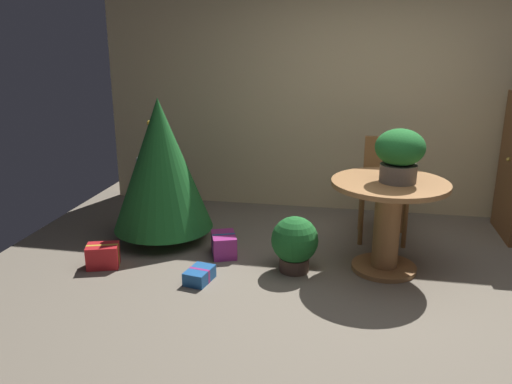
{
  "coord_description": "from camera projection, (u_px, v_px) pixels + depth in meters",
  "views": [
    {
      "loc": [
        -0.18,
        -3.55,
        1.89
      ],
      "look_at": [
        -0.91,
        0.21,
        0.74
      ],
      "focal_mm": 36.25,
      "sensor_mm": 36.0,
      "label": 1
    }
  ],
  "objects": [
    {
      "name": "potted_plant",
      "position": [
        295.0,
        242.0,
        4.29
      ],
      "size": [
        0.39,
        0.39,
        0.47
      ],
      "color": "#4C382D",
      "rests_on": "ground_plane"
    },
    {
      "name": "gift_box_red",
      "position": [
        103.0,
        256.0,
        4.41
      ],
      "size": [
        0.31,
        0.26,
        0.2
      ],
      "color": "red",
      "rests_on": "ground_plane"
    },
    {
      "name": "gift_box_blue",
      "position": [
        199.0,
        275.0,
        4.15
      ],
      "size": [
        0.22,
        0.29,
        0.11
      ],
      "color": "#1E569E",
      "rests_on": "ground_plane"
    },
    {
      "name": "flower_vase",
      "position": [
        400.0,
        153.0,
        4.07
      ],
      "size": [
        0.39,
        0.39,
        0.43
      ],
      "color": "#665B51",
      "rests_on": "round_dining_table"
    },
    {
      "name": "gift_box_purple",
      "position": [
        224.0,
        245.0,
        4.64
      ],
      "size": [
        0.29,
        0.35,
        0.2
      ],
      "color": "#9E287A",
      "rests_on": "ground_plane"
    },
    {
      "name": "round_dining_table",
      "position": [
        388.0,
        214.0,
        4.24
      ],
      "size": [
        0.95,
        0.95,
        0.78
      ],
      "color": "#9E6B3D",
      "rests_on": "ground_plane"
    },
    {
      "name": "ground_plane",
      "position": [
        370.0,
        301.0,
        3.86
      ],
      "size": [
        6.6,
        6.6,
        0.0
      ],
      "primitive_type": "plane",
      "color": "#756B5B"
    },
    {
      "name": "back_wall_panel",
      "position": [
        374.0,
        94.0,
        5.55
      ],
      "size": [
        6.0,
        0.1,
        2.6
      ],
      "primitive_type": "cube",
      "color": "beige",
      "rests_on": "ground_plane"
    },
    {
      "name": "wooden_chair_far",
      "position": [
        384.0,
        182.0,
        4.98
      ],
      "size": [
        0.44,
        0.44,
        0.97
      ],
      "color": "brown",
      "rests_on": "ground_plane"
    },
    {
      "name": "holiday_tree",
      "position": [
        161.0,
        165.0,
        4.82
      ],
      "size": [
        0.94,
        0.94,
        1.37
      ],
      "color": "brown",
      "rests_on": "ground_plane"
    }
  ]
}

